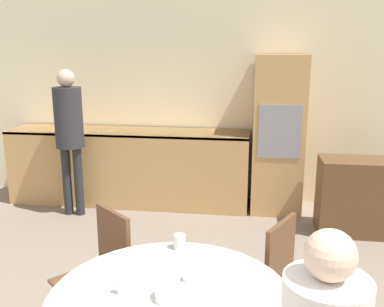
% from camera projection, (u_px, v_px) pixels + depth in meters
% --- Properties ---
extents(wall_back, '(6.70, 0.05, 2.60)m').
position_uv_depth(wall_back, '(212.00, 99.00, 5.39)').
color(wall_back, beige).
rests_on(wall_back, ground_plane).
extents(kitchen_counter, '(2.98, 0.60, 0.93)m').
position_uv_depth(kitchen_counter, '(129.00, 166.00, 5.39)').
color(kitchen_counter, tan).
rests_on(kitchen_counter, ground_plane).
extents(oven_unit, '(0.59, 0.59, 1.85)m').
position_uv_depth(oven_unit, '(278.00, 135.00, 5.04)').
color(oven_unit, tan).
rests_on(oven_unit, ground_plane).
extents(sideboard, '(1.02, 0.45, 0.80)m').
position_uv_depth(sideboard, '(368.00, 197.00, 4.49)').
color(sideboard, brown).
rests_on(sideboard, ground_plane).
extents(chair_far_left, '(0.56, 0.56, 0.89)m').
position_uv_depth(chair_far_left, '(102.00, 270.00, 2.79)').
color(chair_far_left, brown).
rests_on(chair_far_left, ground_plane).
extents(chair_far_right, '(0.54, 0.54, 0.89)m').
position_uv_depth(chair_far_right, '(265.00, 275.00, 2.73)').
color(chair_far_right, brown).
rests_on(chair_far_right, ground_plane).
extents(person_standing, '(0.32, 0.32, 1.70)m').
position_uv_depth(person_standing, '(69.00, 126.00, 4.85)').
color(person_standing, '#262628').
rests_on(person_standing, ground_plane).
extents(cup, '(0.07, 0.07, 0.09)m').
position_uv_depth(cup, '(180.00, 242.00, 2.53)').
color(cup, silver).
rests_on(cup, dining_table).
extents(bowl_near, '(0.15, 0.15, 0.05)m').
position_uv_depth(bowl_near, '(171.00, 293.00, 2.02)').
color(bowl_near, silver).
rests_on(bowl_near, dining_table).
extents(bowl_centre, '(0.14, 0.14, 0.04)m').
position_uv_depth(bowl_centre, '(196.00, 278.00, 2.18)').
color(bowl_centre, silver).
rests_on(bowl_centre, dining_table).
extents(salt_shaker, '(0.03, 0.03, 0.09)m').
position_uv_depth(salt_shaker, '(120.00, 286.00, 2.06)').
color(salt_shaker, white).
rests_on(salt_shaker, dining_table).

